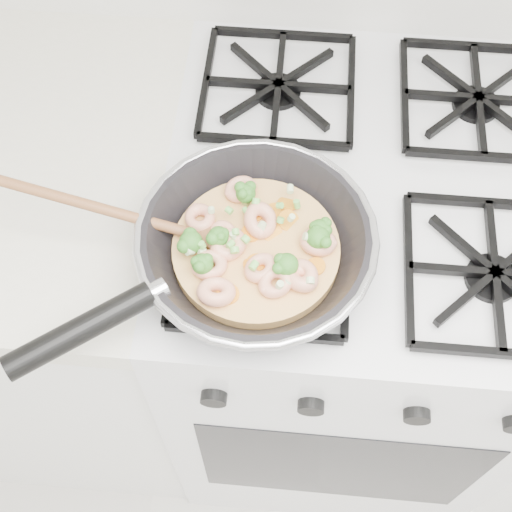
{
  "coord_description": "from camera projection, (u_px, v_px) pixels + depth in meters",
  "views": [
    {
      "loc": [
        -0.12,
        1.09,
        1.7
      ],
      "look_at": [
        -0.16,
        1.54,
        0.93
      ],
      "focal_mm": 48.91,
      "sensor_mm": 36.0,
      "label": 1
    }
  ],
  "objects": [
    {
      "name": "stove",
      "position": [
        342.0,
        313.0,
        1.37
      ],
      "size": [
        0.6,
        0.6,
        0.92
      ],
      "color": "white",
      "rests_on": "ground"
    },
    {
      "name": "skillet",
      "position": [
        251.0,
        247.0,
        0.87
      ],
      "size": [
        0.48,
        0.36,
        0.1
      ],
      "rotation": [
        0.0,
        0.0,
        -0.29
      ],
      "color": "black",
      "rests_on": "stove"
    }
  ]
}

